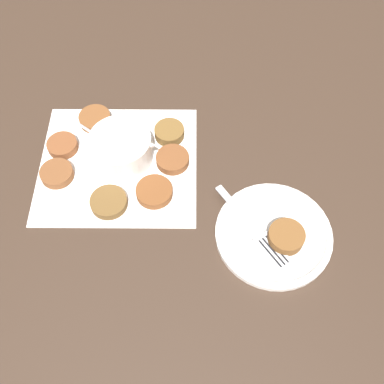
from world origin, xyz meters
name	(u,v)px	position (x,y,z in m)	size (l,w,h in m)	color
ground_plane	(124,165)	(0.00, 0.00, 0.00)	(4.00, 4.00, 0.00)	#38281E
napkin	(118,163)	(-0.01, 0.00, 0.00)	(0.32, 0.30, 0.00)	white
sauce_bowl	(122,149)	(0.00, 0.02, 0.03)	(0.13, 0.11, 0.10)	white
fritter_0	(169,132)	(0.07, 0.08, 0.01)	(0.06, 0.06, 0.02)	brown
fritter_1	(57,173)	(-0.11, -0.04, 0.01)	(0.06, 0.06, 0.02)	brown
fritter_2	(154,192)	(0.07, -0.06, 0.01)	(0.06, 0.06, 0.02)	brown
fritter_3	(62,145)	(-0.12, 0.02, 0.01)	(0.06, 0.06, 0.02)	brown
fritter_4	(109,202)	(-0.01, -0.09, 0.01)	(0.06, 0.06, 0.01)	brown
fritter_5	(95,119)	(-0.08, 0.09, 0.01)	(0.06, 0.06, 0.02)	brown
fritter_6	(173,159)	(0.09, 0.02, 0.01)	(0.06, 0.06, 0.02)	brown
serving_plate	(274,233)	(0.28, -0.11, 0.01)	(0.20, 0.20, 0.02)	white
fritter_on_plate	(286,237)	(0.30, -0.12, 0.03)	(0.06, 0.06, 0.02)	brown
fork	(259,235)	(0.25, -0.12, 0.02)	(0.14, 0.15, 0.00)	silver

